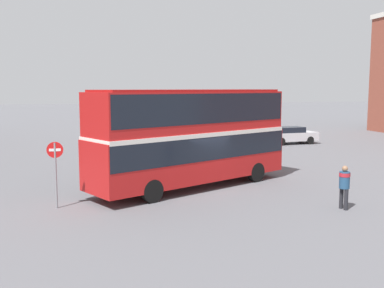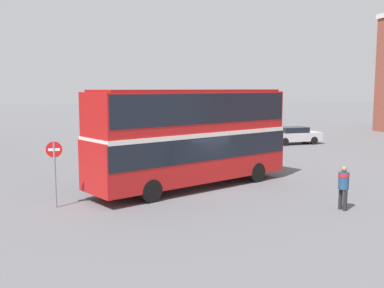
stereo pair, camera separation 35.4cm
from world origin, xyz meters
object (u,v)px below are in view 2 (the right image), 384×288
object	(u,v)px
pedestrian_foreground	(344,183)
no_entry_sign	(55,163)
parked_car_kerb_far	(294,135)
parked_car_kerb_near	(213,139)
double_decker_bus	(192,132)

from	to	relation	value
pedestrian_foreground	no_entry_sign	world-z (taller)	no_entry_sign
parked_car_kerb_far	no_entry_sign	bearing A→B (deg)	-143.10
parked_car_kerb_near	no_entry_sign	distance (m)	19.11
double_decker_bus	parked_car_kerb_far	bearing A→B (deg)	23.10
double_decker_bus	no_entry_sign	distance (m)	6.65
double_decker_bus	parked_car_kerb_near	xyz separation A→B (m)	(4.70, 13.30, -1.90)
pedestrian_foreground	parked_car_kerb_near	bearing A→B (deg)	-99.34
parked_car_kerb_near	parked_car_kerb_far	world-z (taller)	parked_car_kerb_near
double_decker_bus	pedestrian_foreground	bearing A→B (deg)	-73.80
parked_car_kerb_near	parked_car_kerb_far	xyz separation A→B (m)	(7.52, 1.30, -0.03)
parked_car_kerb_far	no_entry_sign	world-z (taller)	no_entry_sign
pedestrian_foreground	double_decker_bus	bearing A→B (deg)	-56.80
double_decker_bus	pedestrian_foreground	size ratio (longest dim) A/B	6.00
double_decker_bus	parked_car_kerb_far	size ratio (longest dim) A/B	2.24
pedestrian_foreground	no_entry_sign	size ratio (longest dim) A/B	0.65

